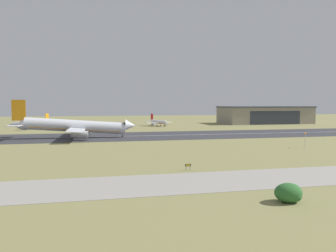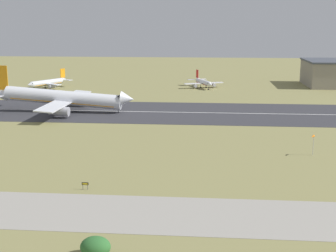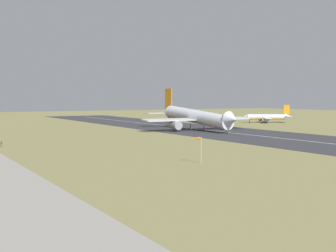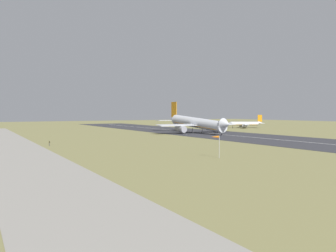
{
  "view_description": "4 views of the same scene",
  "coord_description": "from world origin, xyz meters",
  "px_view_note": "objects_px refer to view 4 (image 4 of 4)",
  "views": [
    {
      "loc": [
        -48.68,
        -39.99,
        15.97
      ],
      "look_at": [
        -22.72,
        77.15,
        7.87
      ],
      "focal_mm": 35.0,
      "sensor_mm": 36.0,
      "label": 1
    },
    {
      "loc": [
        -1.96,
        -56.31,
        34.54
      ],
      "look_at": [
        -13.76,
        82.17,
        3.4
      ],
      "focal_mm": 50.0,
      "sensor_mm": 36.0,
      "label": 2
    },
    {
      "loc": [
        106.8,
        11.45,
        13.89
      ],
      "look_at": [
        -23.91,
        85.77,
        4.55
      ],
      "focal_mm": 50.0,
      "sensor_mm": 36.0,
      "label": 3
    },
    {
      "loc": [
        89.46,
        12.65,
        11.41
      ],
      "look_at": [
        -15.38,
        75.05,
        6.32
      ],
      "focal_mm": 35.0,
      "sensor_mm": 36.0,
      "label": 4
    }
  ],
  "objects_px": {
    "airplane_landing": "(196,123)",
    "windsock_pole": "(216,138)",
    "airplane_parked_centre": "(245,124)",
    "runway_sign": "(49,142)"
  },
  "relations": [
    {
      "from": "windsock_pole",
      "to": "runway_sign",
      "type": "bearing_deg",
      "value": -150.62
    },
    {
      "from": "airplane_landing",
      "to": "windsock_pole",
      "type": "relative_size",
      "value": 10.26
    },
    {
      "from": "airplane_parked_centre",
      "to": "windsock_pole",
      "type": "height_order",
      "value": "airplane_parked_centre"
    },
    {
      "from": "runway_sign",
      "to": "airplane_parked_centre",
      "type": "bearing_deg",
      "value": 111.74
    },
    {
      "from": "airplane_parked_centre",
      "to": "runway_sign",
      "type": "relative_size",
      "value": 15.96
    },
    {
      "from": "windsock_pole",
      "to": "runway_sign",
      "type": "relative_size",
      "value": 3.5
    },
    {
      "from": "airplane_parked_centre",
      "to": "windsock_pole",
      "type": "bearing_deg",
      "value": -46.55
    },
    {
      "from": "airplane_landing",
      "to": "airplane_parked_centre",
      "type": "height_order",
      "value": "airplane_landing"
    },
    {
      "from": "windsock_pole",
      "to": "runway_sign",
      "type": "height_order",
      "value": "windsock_pole"
    },
    {
      "from": "airplane_landing",
      "to": "windsock_pole",
      "type": "xyz_separation_m",
      "value": [
        83.61,
        -54.33,
        -0.5
      ]
    }
  ]
}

